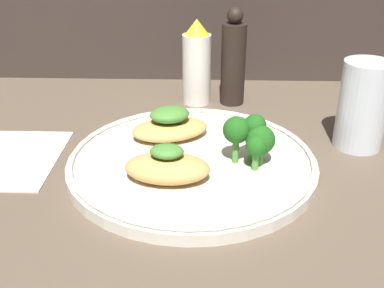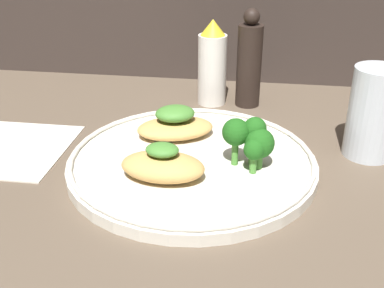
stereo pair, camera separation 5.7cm
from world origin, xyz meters
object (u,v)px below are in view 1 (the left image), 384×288
Objects in this scene: sauce_bottle at (194,64)px; pepper_grinder at (233,61)px; plate at (192,162)px; drinking_glass at (363,105)px; broccoli_bunch at (251,136)px.

pepper_grinder reaches higher than sauce_bottle.
pepper_grinder is at bearing 75.36° from plate.
pepper_grinder is 21.98cm from drinking_glass.
broccoli_bunch is at bearing -6.58° from plate.
plate is 4.93× the size of broccoli_bunch.
pepper_grinder is (5.75, 22.00, 5.98)cm from plate.
sauce_bottle is at bearing 180.00° from pepper_grinder.
drinking_glass is at bearing -42.84° from pepper_grinder.
drinking_glass is at bearing 17.94° from plate.
broccoli_bunch is (6.94, -0.80, 3.96)cm from plate.
plate is 23.46cm from drinking_glass.
broccoli_bunch is 22.92cm from pepper_grinder.
broccoli_bunch is at bearing -152.15° from drinking_glass.
broccoli_bunch is 16.88cm from drinking_glass.
sauce_bottle is 0.88× the size of pepper_grinder.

